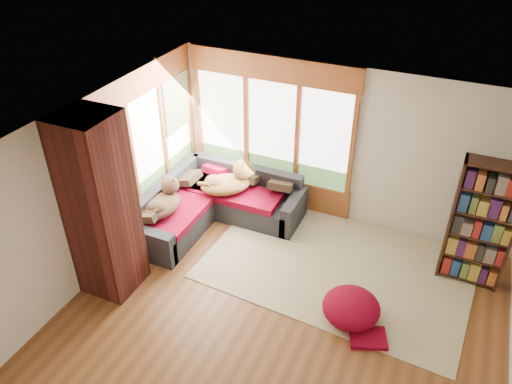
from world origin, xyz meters
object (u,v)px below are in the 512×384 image
Objects in this scene: brick_chimney at (101,207)px; pouf at (351,307)px; area_rug at (342,258)px; dog_brindle at (164,196)px; sectional_sofa at (211,198)px; dog_tan at (230,176)px; bookshelf at (481,225)px.

pouf is at bearing 11.93° from brick_chimney.
dog_brindle reaches higher than area_rug.
brick_chimney reaches higher than sectional_sofa.
pouf is 0.78× the size of dog_tan.
sectional_sofa is 2.79× the size of dog_brindle.
brick_chimney reaches higher than pouf.
bookshelf is at bearing 10.12° from area_rug.
brick_chimney is 3.48× the size of pouf.
pouf is at bearing -23.63° from sectional_sofa.
area_rug is at bearing 32.66° from brick_chimney.
sectional_sofa is 4.15m from bookshelf.
bookshelf is at bearing 47.30° from pouf.
pouf is 0.95× the size of dog_brindle.
bookshelf is 2.55× the size of pouf.
brick_chimney reaches higher than dog_brindle.
bookshelf is 4.53m from dog_brindle.
sectional_sofa is 1.00m from dog_brindle.
sectional_sofa is 0.59× the size of area_rug.
dog_brindle is at bearing -168.10° from area_rug.
dog_brindle is (0.10, 1.23, -0.55)m from brick_chimney.
bookshelf is 3.77m from dog_tan.
bookshelf is (4.09, 0.06, 0.65)m from sectional_sofa.
sectional_sofa is 2.39m from area_rug.
area_rug is at bearing -169.88° from bookshelf.
dog_tan reaches higher than sectional_sofa.
sectional_sofa is at bearing -25.76° from dog_brindle.
sectional_sofa is (0.45, 2.05, -1.00)m from brick_chimney.
brick_chimney is 3.29× the size of dog_brindle.
sectional_sofa reaches higher than area_rug.
brick_chimney reaches higher than dog_tan.
dog_brindle is (-0.35, -0.82, 0.44)m from sectional_sofa.
sectional_sofa is 3.10m from pouf.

